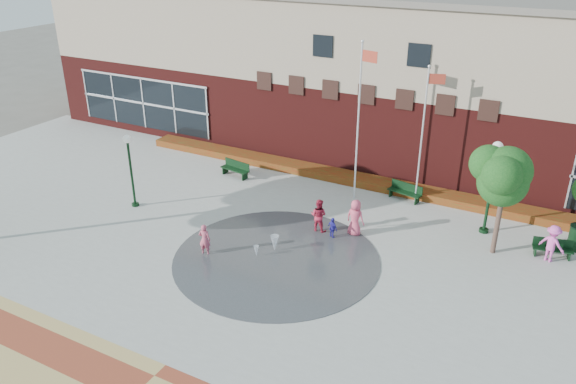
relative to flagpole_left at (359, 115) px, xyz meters
The scene contains 21 objects.
ground 10.76m from the flagpole_left, 93.87° to the right, with size 120.00×120.00×0.00m, color #666056.
plaza_concrete 7.29m from the flagpole_left, 96.51° to the right, with size 46.00×18.00×0.01m, color #A8A8A0.
splash_pad 8.11m from the flagpole_left, 95.57° to the right, with size 8.40×8.40×0.01m, color #383A3D.
library_building 7.68m from the flagpole_left, 94.98° to the left, with size 44.40×10.40×9.20m.
flower_bed 4.72m from the flagpole_left, 110.67° to the left, with size 26.00×1.20×0.40m, color #A80609.
flagpole_left is the anchor object (origin of this frame).
flagpole_right 3.05m from the flagpole_left, 20.59° to the left, with size 0.80×0.31×6.75m.
lamp_left 10.98m from the flagpole_left, 147.35° to the right, with size 0.38×0.38×3.64m.
lamp_right 6.59m from the flagpole_left, ahead, with size 0.45×0.45×4.26m.
bench_left 7.89m from the flagpole_left, behind, with size 1.77×0.76×0.86m.
bench_mid 4.73m from the flagpole_left, 23.82° to the left, with size 1.76×0.82×0.86m.
bench_right 10.15m from the flagpole_left, ahead, with size 1.60×0.75×0.77m.
trash_can 10.66m from the flagpole_left, ahead, with size 0.68×0.68×1.11m.
tree_mid 7.37m from the flagpole_left, 17.20° to the right, with size 2.95×2.95×4.98m.
water_jet_a 7.75m from the flagpole_left, 99.08° to the right, with size 0.36×0.36×0.70m, color white.
water_jet_b 8.43m from the flagpole_left, 101.68° to the right, with size 0.22×0.22×0.49m, color white.
child_splash 9.33m from the flagpole_left, 113.58° to the right, with size 0.50×0.33×1.37m, color #C55068.
adult_red 5.27m from the flagpole_left, 92.63° to the right, with size 0.75×0.58×1.54m, color #B5253E.
adult_pink 5.09m from the flagpole_left, 68.32° to the right, with size 0.81×0.53×1.66m, color #E04D6C.
child_blue 5.71m from the flagpole_left, 81.42° to the right, with size 0.57×0.24×0.97m, color #2E26A7.
person_bench 9.94m from the flagpole_left, 10.94° to the right, with size 1.03×0.59×1.59m, color #E654BA.
Camera 1 is at (9.61, -14.02, 12.12)m, focal length 35.00 mm.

